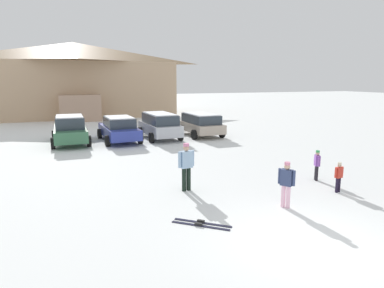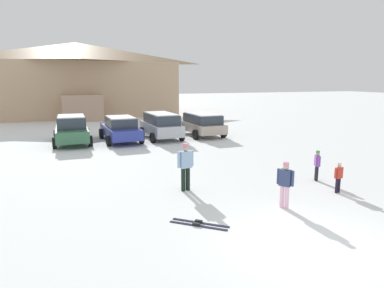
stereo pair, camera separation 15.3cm
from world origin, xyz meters
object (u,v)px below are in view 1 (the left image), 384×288
at_px(parked_beige_suv, 201,124).
at_px(skier_child_in_purple_jacket, 317,163).
at_px(skier_adult_in_blue_parka, 186,164).
at_px(skier_teen_in_navy_coat, 286,182).
at_px(ski_lodge, 75,79).
at_px(parked_green_coupe, 70,130).
at_px(parked_silver_wagon, 160,125).
at_px(pair_of_skis, 201,224).
at_px(skier_child_in_red_jacket, 339,175).
at_px(parked_blue_hatchback, 119,129).

bearing_deg(parked_beige_suv, skier_child_in_purple_jacket, -89.23).
height_order(parked_beige_suv, skier_adult_in_blue_parka, skier_adult_in_blue_parka).
xyz_separation_m(skier_teen_in_navy_coat, skier_child_in_purple_jacket, (2.82, 1.94, -0.14)).
height_order(ski_lodge, skier_adult_in_blue_parka, ski_lodge).
distance_m(parked_green_coupe, parked_silver_wagon, 5.46).
relative_size(skier_adult_in_blue_parka, pair_of_skis, 1.19).
relative_size(skier_teen_in_navy_coat, skier_child_in_purple_jacket, 1.21).
distance_m(parked_beige_suv, skier_child_in_red_jacket, 12.65).
bearing_deg(skier_child_in_purple_jacket, parked_silver_wagon, 105.35).
xyz_separation_m(parked_silver_wagon, pair_of_skis, (-2.60, -13.32, -0.88)).
distance_m(parked_silver_wagon, skier_adult_in_blue_parka, 10.70).
height_order(ski_lodge, skier_teen_in_navy_coat, ski_lodge).
distance_m(ski_lodge, parked_silver_wagon, 18.15).
xyz_separation_m(parked_silver_wagon, skier_adult_in_blue_parka, (-2.00, -10.51, 0.05)).
relative_size(ski_lodge, skier_child_in_red_jacket, 18.97).
bearing_deg(parked_blue_hatchback, skier_child_in_purple_jacket, -62.91).
height_order(ski_lodge, parked_green_coupe, ski_lodge).
distance_m(skier_teen_in_navy_coat, pair_of_skis, 2.96).
bearing_deg(ski_lodge, skier_child_in_red_jacket, -76.78).
bearing_deg(pair_of_skis, parked_beige_suv, 67.69).
bearing_deg(parked_beige_suv, parked_blue_hatchback, -178.40).
relative_size(parked_green_coupe, skier_child_in_red_jacket, 4.35).
xyz_separation_m(ski_lodge, pair_of_skis, (1.65, -30.72, -3.80)).
bearing_deg(parked_beige_suv, skier_adult_in_blue_parka, -114.77).
distance_m(skier_child_in_red_jacket, skier_teen_in_navy_coat, 2.60).
bearing_deg(parked_blue_hatchback, skier_child_in_red_jacket, -66.66).
relative_size(parked_silver_wagon, skier_teen_in_navy_coat, 2.98).
bearing_deg(ski_lodge, parked_blue_hatchback, -84.63).
bearing_deg(skier_adult_in_blue_parka, skier_child_in_red_jacket, -22.94).
bearing_deg(skier_child_in_red_jacket, skier_child_in_purple_jacket, 78.60).
relative_size(ski_lodge, skier_adult_in_blue_parka, 11.91).
bearing_deg(skier_adult_in_blue_parka, skier_child_in_purple_jacket, -6.99).
bearing_deg(skier_teen_in_navy_coat, pair_of_skis, -175.21).
bearing_deg(parked_green_coupe, parked_beige_suv, -0.60).
height_order(parked_blue_hatchback, pair_of_skis, parked_blue_hatchback).
bearing_deg(skier_teen_in_navy_coat, skier_child_in_purple_jacket, 34.61).
relative_size(parked_green_coupe, skier_adult_in_blue_parka, 2.73).
xyz_separation_m(parked_beige_suv, skier_teen_in_navy_coat, (-2.67, -13.19, -0.04)).
height_order(parked_silver_wagon, skier_adult_in_blue_parka, skier_adult_in_blue_parka).
xyz_separation_m(skier_child_in_red_jacket, pair_of_skis, (-5.38, -0.78, -0.57)).
height_order(parked_green_coupe, parked_beige_suv, parked_green_coupe).
xyz_separation_m(parked_beige_suv, pair_of_skis, (-5.51, -13.43, -0.82)).
bearing_deg(parked_green_coupe, skier_child_in_purple_jacket, -53.08).
height_order(ski_lodge, skier_child_in_red_jacket, ski_lodge).
xyz_separation_m(skier_child_in_purple_jacket, pair_of_skis, (-5.66, -2.18, -0.64)).
xyz_separation_m(ski_lodge, skier_teen_in_navy_coat, (4.50, -30.48, -3.02)).
height_order(parked_blue_hatchback, skier_teen_in_navy_coat, parked_blue_hatchback).
xyz_separation_m(parked_silver_wagon, skier_teen_in_navy_coat, (0.24, -13.08, -0.10)).
relative_size(parked_silver_wagon, pair_of_skis, 3.00).
height_order(ski_lodge, skier_child_in_purple_jacket, ski_lodge).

